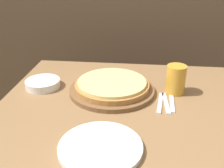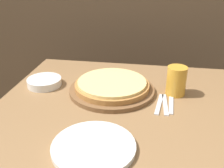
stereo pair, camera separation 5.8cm
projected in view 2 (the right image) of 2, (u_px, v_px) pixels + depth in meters
The scene contains 7 objects.
pizza_on_board at pixel (112, 87), 1.21m from camera, with size 0.39×0.39×0.06m.
beer_glass at pixel (176, 80), 1.17m from camera, with size 0.09×0.09×0.13m.
dinner_plate at pixel (94, 147), 0.85m from camera, with size 0.28×0.28×0.02m.
side_bowl at pixel (44, 82), 1.28m from camera, with size 0.17×0.17×0.04m.
fork at pixel (159, 104), 1.11m from camera, with size 0.04×0.18×0.00m.
dinner_knife at pixel (165, 104), 1.11m from camera, with size 0.03×0.18×0.00m.
spoon at pixel (171, 105), 1.11m from camera, with size 0.03×0.15×0.00m.
Camera 2 is at (0.10, -0.95, 1.29)m, focal length 42.00 mm.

